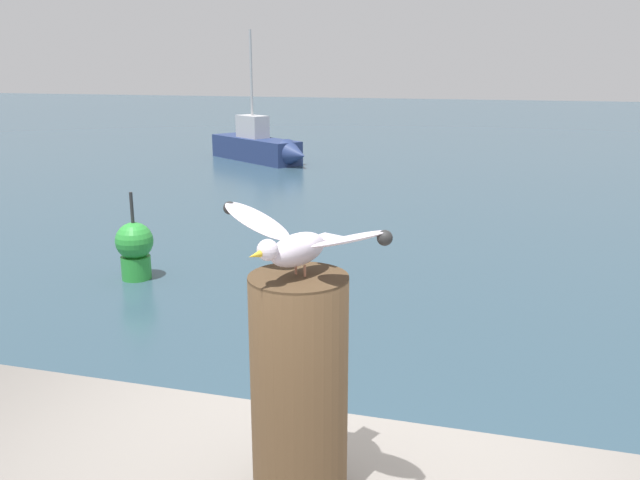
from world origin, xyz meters
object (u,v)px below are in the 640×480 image
Objects in this scene: mooring_post at (299,389)px; channel_buoy at (135,248)px; seagull at (297,241)px; boat_navy at (262,147)px.

channel_buoy is (-4.61, 6.52, -1.65)m from mooring_post.
seagull is 19.99m from boat_navy.
mooring_post is 1.22× the size of seagull.
mooring_post is at bearing -69.11° from boat_navy.
boat_navy reaches higher than seagull.
seagull is 8.27m from channel_buoy.
mooring_post is 0.58× the size of channel_buoy.
seagull is at bearing -54.75° from channel_buoy.
mooring_post is at bearing -54.73° from channel_buoy.
boat_navy is at bearing 110.88° from seagull.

